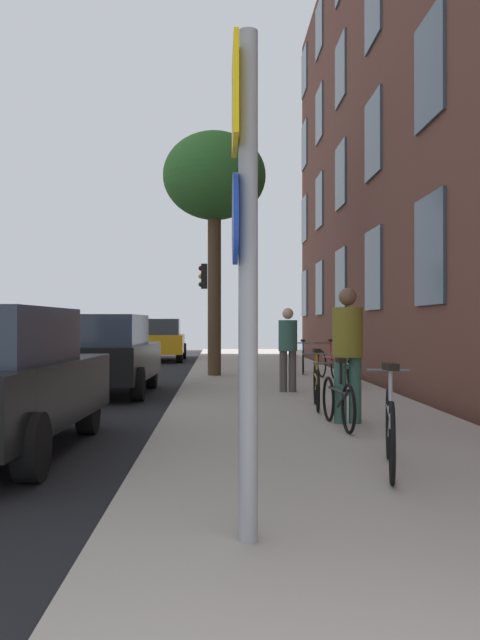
# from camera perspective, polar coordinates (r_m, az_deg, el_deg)

# --- Properties ---
(ground_plane) EXTENTS (41.80, 41.80, 0.00)m
(ground_plane) POSITION_cam_1_polar(r_m,az_deg,el_deg) (16.23, -9.68, -5.44)
(ground_plane) COLOR #332D28
(road_asphalt) EXTENTS (7.00, 38.00, 0.01)m
(road_asphalt) POSITION_cam_1_polar(r_m,az_deg,el_deg) (16.64, -16.89, -5.29)
(road_asphalt) COLOR black
(road_asphalt) RESTS_ON ground
(sidewalk) EXTENTS (4.20, 38.00, 0.12)m
(sidewalk) POSITION_cam_1_polar(r_m,az_deg,el_deg) (16.12, 2.79, -5.26)
(sidewalk) COLOR #9E9389
(sidewalk) RESTS_ON ground
(building_facade) EXTENTS (0.56, 27.00, 13.49)m
(building_facade) POSITION_cam_1_polar(r_m,az_deg,el_deg) (16.85, 12.22, 18.07)
(building_facade) COLOR brown
(building_facade) RESTS_ON ground
(sign_post) EXTENTS (0.16, 0.60, 3.13)m
(sign_post) POSITION_cam_1_polar(r_m,az_deg,el_deg) (4.13, 0.35, 6.42)
(sign_post) COLOR gray
(sign_post) RESTS_ON sidewalk
(traffic_light) EXTENTS (0.43, 0.24, 3.31)m
(traffic_light) POSITION_cam_1_polar(r_m,az_deg,el_deg) (21.57, -2.87, 2.19)
(traffic_light) COLOR black
(traffic_light) RESTS_ON sidewalk
(tree_near) EXTENTS (2.66, 2.66, 6.28)m
(tree_near) POSITION_cam_1_polar(r_m,az_deg,el_deg) (17.67, -2.19, 11.87)
(tree_near) COLOR #4C3823
(tree_near) RESTS_ON sidewalk
(bicycle_0) EXTENTS (0.54, 1.73, 0.98)m
(bicycle_0) POSITION_cam_1_polar(r_m,az_deg,el_deg) (6.27, 12.66, -9.00)
(bicycle_0) COLOR black
(bicycle_0) RESTS_ON sidewalk
(bicycle_1) EXTENTS (0.42, 1.67, 0.90)m
(bicycle_1) POSITION_cam_1_polar(r_m,az_deg,el_deg) (8.74, 8.35, -6.77)
(bicycle_1) COLOR black
(bicycle_1) RESTS_ON sidewalk
(bicycle_2) EXTENTS (0.42, 1.68, 0.94)m
(bicycle_2) POSITION_cam_1_polar(r_m,az_deg,el_deg) (10.66, 6.53, -5.51)
(bicycle_2) COLOR black
(bicycle_2) RESTS_ON sidewalk
(bicycle_3) EXTENTS (0.42, 1.64, 0.93)m
(bicycle_3) POSITION_cam_1_polar(r_m,az_deg,el_deg) (14.42, 9.02, -4.17)
(bicycle_3) COLOR black
(bicycle_3) RESTS_ON sidewalk
(bicycle_4) EXTENTS (0.45, 1.72, 0.96)m
(bicycle_4) POSITION_cam_1_polar(r_m,az_deg,el_deg) (16.19, 7.55, -3.69)
(bicycle_4) COLOR black
(bicycle_4) RESTS_ON sidewalk
(bicycle_5) EXTENTS (0.42, 1.61, 0.91)m
(bicycle_5) POSITION_cam_1_polar(r_m,az_deg,el_deg) (18.06, 5.40, -3.42)
(bicycle_5) COLOR black
(bicycle_5) RESTS_ON sidewalk
(pedestrian_0) EXTENTS (0.55, 0.55, 1.81)m
(pedestrian_0) POSITION_cam_1_polar(r_m,az_deg,el_deg) (9.07, 9.16, -2.18)
(pedestrian_0) COLOR #33594C
(pedestrian_0) RESTS_ON sidewalk
(pedestrian_1) EXTENTS (0.52, 0.52, 1.64)m
(pedestrian_1) POSITION_cam_1_polar(r_m,az_deg,el_deg) (13.11, 4.10, -2.04)
(pedestrian_1) COLOR #4C4742
(pedestrian_1) RESTS_ON sidewalk
(car_1) EXTENTS (1.94, 3.99, 1.62)m
(car_1) POSITION_cam_1_polar(r_m,az_deg,el_deg) (13.89, -11.48, -2.83)
(car_1) COLOR black
(car_1) RESTS_ON road_asphalt
(car_2) EXTENTS (1.93, 4.28, 1.62)m
(car_2) POSITION_cam_1_polar(r_m,az_deg,el_deg) (26.12, -6.80, -1.64)
(car_2) COLOR orange
(car_2) RESTS_ON road_asphalt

